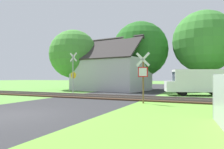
# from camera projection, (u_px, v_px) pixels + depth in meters

# --- Properties ---
(ground_plane) EXTENTS (160.00, 160.00, 0.00)m
(ground_plane) POSITION_uv_depth(u_px,v_px,m) (11.00, 115.00, 9.13)
(ground_plane) COLOR #5B933D
(road_asphalt) EXTENTS (6.91, 80.00, 0.01)m
(road_asphalt) POSITION_uv_depth(u_px,v_px,m) (44.00, 109.00, 10.97)
(road_asphalt) COLOR #2D2D30
(road_asphalt) RESTS_ON ground
(rail_track) EXTENTS (60.00, 2.60, 0.22)m
(rail_track) POSITION_uv_depth(u_px,v_px,m) (101.00, 97.00, 16.82)
(rail_track) COLOR #422D1E
(rail_track) RESTS_ON ground
(stop_sign_near) EXTENTS (0.88, 0.15, 3.10)m
(stop_sign_near) POSITION_uv_depth(u_px,v_px,m) (143.00, 74.00, 13.18)
(stop_sign_near) COLOR brown
(stop_sign_near) RESTS_ON ground
(crossing_sign_far) EXTENTS (0.87, 0.19, 3.91)m
(crossing_sign_far) POSITION_uv_depth(u_px,v_px,m) (73.00, 71.00, 20.54)
(crossing_sign_far) COLOR #9E9EA5
(crossing_sign_far) RESTS_ON ground
(house) EXTENTS (9.45, 7.48, 6.29)m
(house) POSITION_uv_depth(u_px,v_px,m) (111.00, 73.00, 26.19)
(house) COLOR #B7B7BC
(house) RESTS_ON ground
(tree_center) EXTENTS (6.95, 6.95, 8.55)m
(tree_center) POSITION_uv_depth(u_px,v_px,m) (140.00, 49.00, 27.44)
(tree_center) COLOR #513823
(tree_center) RESTS_ON ground
(tree_left) EXTENTS (6.08, 6.08, 7.54)m
(tree_left) POSITION_uv_depth(u_px,v_px,m) (74.00, 54.00, 27.61)
(tree_left) COLOR #513823
(tree_left) RESTS_ON ground
(tree_right) EXTENTS (7.05, 7.05, 9.17)m
(tree_right) POSITION_uv_depth(u_px,v_px,m) (204.00, 42.00, 24.90)
(tree_right) COLOR #513823
(tree_right) RESTS_ON ground
(mail_truck) EXTENTS (5.23, 3.20, 2.24)m
(mail_truck) POSITION_uv_depth(u_px,v_px,m) (196.00, 81.00, 18.94)
(mail_truck) COLOR white
(mail_truck) RESTS_ON ground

